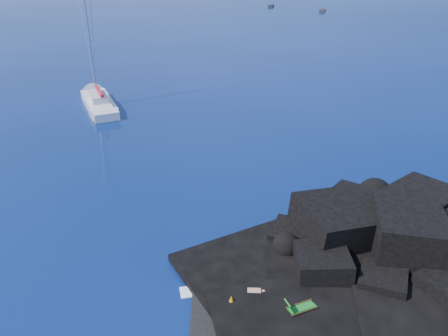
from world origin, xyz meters
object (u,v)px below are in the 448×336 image
(deck_chair, at_px, (302,304))
(sunbather, at_px, (254,292))
(distant_boat_b, at_px, (322,11))
(marker_cone, at_px, (231,301))
(sailboat, at_px, (99,107))
(distant_boat_a, at_px, (271,7))

(deck_chair, bearing_deg, sunbather, 127.87)
(sunbather, xyz_separation_m, distant_boat_b, (42.59, 116.84, -0.54))
(deck_chair, distance_m, marker_cone, 3.68)
(marker_cone, distance_m, distant_boat_b, 125.44)
(sunbather, bearing_deg, sailboat, 119.87)
(sailboat, xyz_separation_m, distant_boat_b, (55.33, 82.76, 0.00))
(deck_chair, relative_size, sunbather, 0.85)
(sunbather, height_order, marker_cone, marker_cone)
(deck_chair, height_order, distant_boat_a, deck_chair)
(sunbather, bearing_deg, distant_boat_a, 86.53)
(deck_chair, xyz_separation_m, distant_boat_a, (27.46, 131.72, -0.92))
(deck_chair, relative_size, marker_cone, 2.63)
(sunbather, xyz_separation_m, distant_boat_a, (29.66, 130.11, -0.54))
(sunbather, relative_size, distant_boat_b, 0.39)
(distant_boat_b, bearing_deg, sailboat, -101.37)
(distant_boat_a, bearing_deg, distant_boat_b, -26.42)
(sailboat, distance_m, distant_boat_b, 99.55)
(distant_boat_a, bearing_deg, deck_chair, -82.47)
(marker_cone, height_order, distant_boat_b, marker_cone)
(distant_boat_a, height_order, distant_boat_b, distant_boat_b)
(deck_chair, xyz_separation_m, marker_cone, (-3.54, 0.96, -0.25))
(marker_cone, relative_size, distant_boat_a, 0.14)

